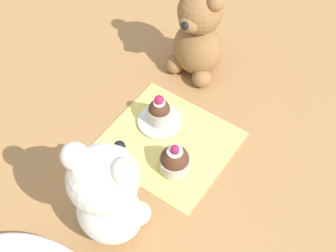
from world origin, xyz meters
TOP-DOWN VIEW (x-y plane):
  - ground_plane at (0.00, 0.00)m, footprint 4.00×4.00m
  - knitted_placemat at (0.00, 0.00)m, footprint 0.24×0.22m
  - teddy_bear_cream at (-0.03, 0.20)m, footprint 0.13×0.13m
  - teddy_bear_tan at (0.06, -0.20)m, footprint 0.11×0.11m
  - cupcake_near_cream_bear at (-0.04, 0.04)m, footprint 0.06×0.06m
  - saucer_plate at (0.04, -0.03)m, footprint 0.09×0.09m
  - cupcake_near_tan_bear at (0.04, -0.03)m, footprint 0.05×0.05m

SIDE VIEW (x-z plane):
  - ground_plane at x=0.00m, z-range 0.00..0.00m
  - knitted_placemat at x=0.00m, z-range 0.00..0.01m
  - saucer_plate at x=0.04m, z-range 0.01..0.01m
  - cupcake_near_cream_bear at x=-0.04m, z-range 0.00..0.06m
  - cupcake_near_tan_bear at x=0.04m, z-range 0.00..0.08m
  - teddy_bear_tan at x=0.06m, z-range -0.01..0.21m
  - teddy_bear_cream at x=-0.03m, z-range 0.00..0.23m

